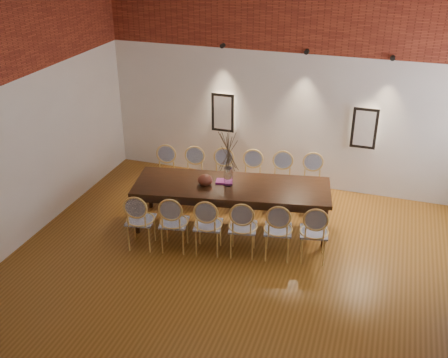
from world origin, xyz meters
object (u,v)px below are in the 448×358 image
(chair_near_e, at_px, (278,229))
(chair_far_e, at_px, (282,182))
(chair_far_d, at_px, (252,180))
(bowl, at_px, (205,180))
(chair_far_c, at_px, (222,178))
(dining_table, at_px, (232,206))
(chair_near_f, at_px, (314,232))
(chair_far_b, at_px, (193,177))
(chair_near_a, at_px, (141,220))
(vase, at_px, (228,177))
(chair_far_a, at_px, (165,175))
(chair_far_f, at_px, (312,184))
(book, at_px, (224,182))
(chair_near_c, at_px, (208,224))
(chair_near_d, at_px, (243,227))
(chair_near_b, at_px, (174,222))

(chair_near_e, relative_size, chair_far_e, 1.00)
(chair_near_e, relative_size, chair_far_d, 1.00)
(bowl, bearing_deg, chair_far_c, 89.65)
(dining_table, height_order, chair_far_c, chair_far_c)
(chair_near_f, relative_size, chair_far_b, 1.00)
(chair_near_a, height_order, chair_near_f, same)
(dining_table, bearing_deg, bowl, -173.26)
(chair_far_e, relative_size, vase, 3.13)
(chair_far_a, bearing_deg, vase, 147.83)
(dining_table, relative_size, chair_far_f, 3.33)
(chair_far_c, distance_m, vase, 0.92)
(book, bearing_deg, chair_near_a, -132.85)
(chair_far_d, xyz_separation_m, chair_far_e, (0.51, 0.10, 0.00))
(vase, bearing_deg, chair_near_e, -32.28)
(chair_near_c, height_order, bowl, chair_near_c)
(chair_near_f, height_order, chair_far_a, same)
(dining_table, height_order, chair_far_d, chair_far_d)
(chair_near_c, xyz_separation_m, chair_far_d, (0.22, 1.64, 0.00))
(chair_near_d, relative_size, chair_far_a, 1.00)
(chair_near_e, xyz_separation_m, chair_far_e, (-0.29, 1.54, 0.00))
(chair_near_a, bearing_deg, chair_near_e, -0.00)
(chair_near_f, height_order, bowl, chair_near_f)
(bowl, relative_size, book, 0.92)
(chair_near_f, bearing_deg, chair_far_b, 143.11)
(chair_far_e, bearing_deg, chair_near_b, 45.02)
(chair_far_a, bearing_deg, chair_far_c, 180.00)
(chair_near_a, distance_m, chair_far_e, 2.61)
(chair_far_e, xyz_separation_m, book, (-0.77, -0.86, 0.30))
(dining_table, relative_size, chair_far_a, 3.33)
(chair_near_c, xyz_separation_m, bowl, (-0.30, 0.69, 0.37))
(chair_far_b, bearing_deg, bowl, 113.33)
(chair_near_c, distance_m, chair_far_d, 1.65)
(chair_near_d, relative_size, chair_far_f, 1.00)
(chair_far_a, height_order, chair_far_c, same)
(chair_near_c, height_order, chair_far_b, same)
(chair_near_a, bearing_deg, book, 36.48)
(vase, height_order, book, vase)
(chair_far_c, height_order, chair_far_f, same)
(chair_near_e, bearing_deg, chair_near_d, 180.00)
(bowl, bearing_deg, chair_far_f, 36.42)
(chair_near_a, xyz_separation_m, chair_near_b, (0.51, 0.10, 0.00))
(chair_near_d, bearing_deg, dining_table, 108.42)
(dining_table, relative_size, vase, 10.43)
(chair_near_c, height_order, chair_far_d, same)
(chair_far_b, relative_size, book, 3.62)
(chair_far_a, bearing_deg, bowl, 136.60)
(chair_far_a, bearing_deg, chair_near_f, 149.01)
(chair_far_d, bearing_deg, chair_far_a, -0.00)
(chair_near_f, xyz_separation_m, chair_far_e, (-0.80, 1.44, 0.00))
(chair_far_b, bearing_deg, vase, 132.74)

